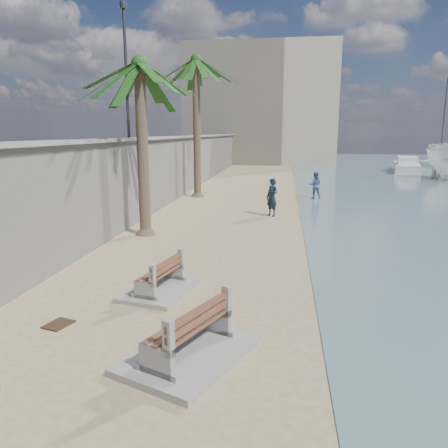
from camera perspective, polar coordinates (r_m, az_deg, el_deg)
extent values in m
plane|color=tan|center=(6.72, -4.37, -22.95)|extent=(140.00, 140.00, 0.00)
cube|color=gray|center=(26.26, -6.30, 7.29)|extent=(0.45, 70.00, 3.50)
cube|color=gray|center=(26.18, -6.39, 11.22)|extent=(0.80, 70.00, 0.12)
cube|color=#B7AA93|center=(57.56, 4.88, 15.03)|extent=(18.00, 12.00, 14.00)
cube|color=gray|center=(7.91, -4.53, -16.63)|extent=(2.41, 2.81, 0.13)
cube|color=gray|center=(10.89, -8.25, -8.54)|extent=(1.78, 2.27, 0.11)
cylinder|color=brown|center=(16.54, -10.57, 9.17)|extent=(0.42, 0.42, 6.20)
cylinder|color=brown|center=(26.36, -3.56, 12.15)|extent=(0.44, 0.44, 7.91)
cylinder|color=#2D2D33|center=(18.63, -12.65, 18.65)|extent=(0.12, 0.12, 5.00)
cylinder|color=#2D2D33|center=(19.10, -13.03, 26.11)|extent=(0.28, 0.28, 0.25)
imported|color=#122033|center=(20.30, 6.30, 3.85)|extent=(0.87, 0.86, 2.02)
imported|color=#475892|center=(26.20, 11.82, 5.16)|extent=(0.86, 0.68, 1.73)
cube|color=silver|center=(58.32, 26.31, 7.18)|extent=(6.31, 6.85, 0.70)
cylinder|color=#2D2D33|center=(58.22, 26.77, 12.08)|extent=(0.12, 0.12, 9.51)
cube|color=#382616|center=(9.69, -20.81, -12.15)|extent=(0.57, 0.64, 0.03)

